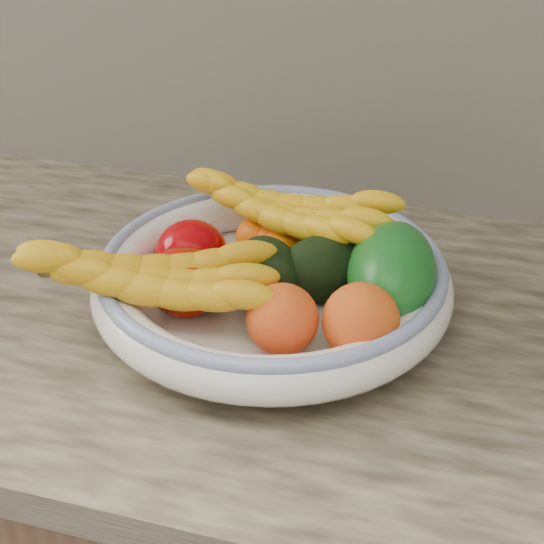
{
  "coord_description": "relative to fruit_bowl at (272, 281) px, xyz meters",
  "views": [
    {
      "loc": [
        0.22,
        0.93,
        1.43
      ],
      "look_at": [
        0.0,
        1.66,
        0.96
      ],
      "focal_mm": 55.0,
      "sensor_mm": 36.0,
      "label": 1
    }
  ],
  "objects": [
    {
      "name": "peach_front",
      "position": [
        0.04,
        -0.09,
        0.02
      ],
      "size": [
        0.09,
        0.09,
        0.07
      ],
      "primitive_type": "ellipsoid",
      "rotation": [
        0.0,
        0.0,
        0.27
      ],
      "color": "orange",
      "rests_on": "fruit_bowl"
    },
    {
      "name": "banana_bunch_back",
      "position": [
        -0.01,
        0.08,
        0.04
      ],
      "size": [
        0.29,
        0.15,
        0.08
      ],
      "primitive_type": null,
      "rotation": [
        0.0,
        0.0,
        -0.19
      ],
      "color": "yellow",
      "rests_on": "fruit_bowl"
    },
    {
      "name": "clementine_back_left",
      "position": [
        -0.02,
        0.08,
        0.01
      ],
      "size": [
        0.07,
        0.07,
        0.05
      ],
      "primitive_type": "ellipsoid",
      "rotation": [
        0.0,
        0.0,
        -0.37
      ],
      "color": "#FF6305",
      "rests_on": "fruit_bowl"
    },
    {
      "name": "peach_right",
      "position": [
        0.11,
        -0.08,
        0.02
      ],
      "size": [
        0.08,
        0.08,
        0.08
      ],
      "primitive_type": "ellipsoid",
      "rotation": [
        0.0,
        0.0,
        0.01
      ],
      "color": "orange",
      "rests_on": "fruit_bowl"
    },
    {
      "name": "clementine_extra",
      "position": [
        -0.04,
        0.08,
        0.01
      ],
      "size": [
        0.06,
        0.06,
        0.05
      ],
      "primitive_type": "ellipsoid",
      "color": "#F26005",
      "rests_on": "fruit_bowl"
    },
    {
      "name": "tomato_left",
      "position": [
        -0.1,
        0.01,
        0.01
      ],
      "size": [
        0.08,
        0.08,
        0.07
      ],
      "primitive_type": "ellipsoid",
      "rotation": [
        0.0,
        0.0,
        -0.01
      ],
      "color": "#AC0004",
      "rests_on": "fruit_bowl"
    },
    {
      "name": "clementine_back_right",
      "position": [
        0.04,
        0.1,
        0.01
      ],
      "size": [
        0.07,
        0.07,
        0.05
      ],
      "primitive_type": "ellipsoid",
      "rotation": [
        0.0,
        0.0,
        -0.28
      ],
      "color": "#DD5A04",
      "rests_on": "fruit_bowl"
    },
    {
      "name": "avocado_center",
      "position": [
        -0.0,
        -0.0,
        0.02
      ],
      "size": [
        0.11,
        0.12,
        0.07
      ],
      "primitive_type": "ellipsoid",
      "rotation": [
        0.0,
        0.0,
        0.68
      ],
      "color": "black",
      "rests_on": "fruit_bowl"
    },
    {
      "name": "clementine_back_mid",
      "position": [
        -0.01,
        0.06,
        0.01
      ],
      "size": [
        0.06,
        0.06,
        0.05
      ],
      "primitive_type": "ellipsoid",
      "rotation": [
        0.0,
        0.0,
        0.25
      ],
      "color": "orange",
      "rests_on": "fruit_bowl"
    },
    {
      "name": "banana_bunch_front",
      "position": [
        -0.1,
        -0.09,
        0.03
      ],
      "size": [
        0.3,
        0.18,
        0.08
      ],
      "primitive_type": null,
      "rotation": [
        0.0,
        0.0,
        0.28
      ],
      "color": "gold",
      "rests_on": "fruit_bowl"
    },
    {
      "name": "avocado_right",
      "position": [
        0.05,
        0.02,
        0.02
      ],
      "size": [
        0.13,
        0.12,
        0.07
      ],
      "primitive_type": "ellipsoid",
      "rotation": [
        0.0,
        0.0,
        -0.85
      ],
      "color": "black",
      "rests_on": "fruit_bowl"
    },
    {
      "name": "fruit_bowl",
      "position": [
        0.0,
        0.0,
        0.0
      ],
      "size": [
        0.39,
        0.39,
        0.08
      ],
      "color": "white",
      "rests_on": "kitchen_counter"
    },
    {
      "name": "green_mango",
      "position": [
        0.13,
        0.01,
        0.03
      ],
      "size": [
        0.14,
        0.16,
        0.12
      ],
      "primitive_type": "ellipsoid",
      "rotation": [
        0.0,
        0.31,
        0.18
      ],
      "color": "#105817",
      "rests_on": "fruit_bowl"
    },
    {
      "name": "tomato_near_left",
      "position": [
        -0.08,
        -0.05,
        0.01
      ],
      "size": [
        0.09,
        0.09,
        0.07
      ],
      "primitive_type": "ellipsoid",
      "rotation": [
        0.0,
        0.0,
        -0.13
      ],
      "color": "#A31101",
      "rests_on": "fruit_bowl"
    }
  ]
}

